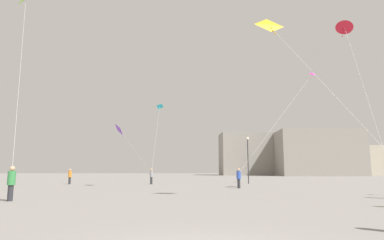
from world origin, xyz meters
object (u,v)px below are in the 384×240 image
(kite_amber_delta, at_px, (272,27))
(building_right_hall, at_px, (369,161))
(person_in_grey, at_px, (151,176))
(kite_violet_delta, at_px, (120,130))
(kite_cyan_delta, at_px, (160,109))
(building_left_hall, at_px, (246,154))
(person_in_orange, at_px, (70,176))
(lamppost_east, at_px, (248,153))
(person_in_blue, at_px, (239,177))
(person_in_green, at_px, (11,182))
(kite_crimson_diamond, at_px, (345,27))
(building_centre_hall, at_px, (318,153))
(kite_magenta_diamond, at_px, (311,76))

(kite_amber_delta, relative_size, building_right_hall, 0.51)
(person_in_grey, height_order, kite_violet_delta, kite_violet_delta)
(kite_cyan_delta, relative_size, building_left_hall, 0.56)
(person_in_orange, distance_m, lamppost_east, 20.93)
(person_in_blue, height_order, person_in_green, person_in_green)
(person_in_blue, bearing_deg, kite_cyan_delta, -151.73)
(kite_crimson_diamond, bearing_deg, kite_violet_delta, 158.97)
(kite_crimson_diamond, relative_size, kite_amber_delta, 1.37)
(person_in_blue, height_order, lamppost_east, lamppost_east)
(building_right_hall, bearing_deg, kite_violet_delta, -132.69)
(lamppost_east, bearing_deg, person_in_blue, -104.97)
(person_in_grey, bearing_deg, kite_cyan_delta, 44.87)
(person_in_blue, relative_size, lamppost_east, 0.32)
(kite_violet_delta, bearing_deg, person_in_orange, 140.54)
(person_in_green, height_order, building_centre_hall, building_centre_hall)
(kite_amber_delta, distance_m, building_centre_hall, 78.76)
(kite_amber_delta, height_order, building_right_hall, kite_amber_delta)
(kite_amber_delta, xyz_separation_m, building_left_hall, (12.49, 83.09, -3.34))
(lamppost_east, bearing_deg, building_right_hall, 51.73)
(person_in_blue, bearing_deg, kite_amber_delta, -3.70)
(person_in_blue, relative_size, person_in_green, 0.96)
(kite_amber_delta, xyz_separation_m, lamppost_east, (2.25, 21.58, -6.02))
(building_centre_hall, bearing_deg, kite_crimson_diamond, -109.15)
(kite_crimson_diamond, relative_size, building_centre_hall, 0.55)
(person_in_grey, bearing_deg, person_in_blue, -83.48)
(person_in_blue, relative_size, kite_amber_delta, 0.20)
(person_in_green, relative_size, building_left_hall, 0.11)
(kite_magenta_diamond, bearing_deg, kite_amber_delta, -115.59)
(person_in_grey, height_order, building_right_hall, building_right_hall)
(person_in_grey, distance_m, kite_cyan_delta, 9.72)
(person_in_blue, xyz_separation_m, building_centre_hall, (30.80, 60.51, 5.19))
(person_in_orange, bearing_deg, kite_crimson_diamond, 28.39)
(person_in_orange, relative_size, person_in_green, 0.95)
(person_in_green, xyz_separation_m, kite_crimson_diamond, (22.02, 7.36, 12.06))
(building_centre_hall, height_order, lamppost_east, building_centre_hall)
(person_in_green, bearing_deg, building_left_hall, -152.36)
(person_in_green, distance_m, building_right_hall, 101.80)
(kite_cyan_delta, bearing_deg, building_right_hall, 44.10)
(person_in_green, xyz_separation_m, kite_violet_delta, (2.42, 14.90, 4.58))
(person_in_orange, height_order, person_in_green, person_in_green)
(person_in_blue, distance_m, kite_violet_delta, 12.65)
(person_in_grey, relative_size, kite_violet_delta, 0.28)
(building_left_hall, height_order, building_centre_hall, building_left_hall)
(kite_crimson_diamond, height_order, building_left_hall, kite_crimson_diamond)
(lamppost_east, bearing_deg, person_in_orange, -176.96)
(kite_crimson_diamond, xyz_separation_m, lamppost_east, (-5.63, 14.20, -9.41))
(person_in_blue, bearing_deg, kite_crimson_diamond, 55.25)
(kite_cyan_delta, bearing_deg, kite_magenta_diamond, -8.14)
(person_in_blue, height_order, kite_amber_delta, kite_amber_delta)
(building_centre_hall, distance_m, building_right_hall, 19.65)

